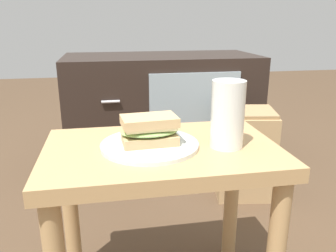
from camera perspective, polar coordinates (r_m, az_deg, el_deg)
side_table at (r=0.86m, az=-1.03°, el=-9.06°), size 0.56×0.36×0.46m
tv_cabinet at (r=1.79m, az=-1.04°, el=2.50°), size 0.96×0.46×0.58m
plate at (r=0.81m, az=-3.08°, el=-3.20°), size 0.23×0.23×0.01m
sandwich_front at (r=0.80m, az=-3.12°, el=-0.68°), size 0.14×0.09×0.07m
beer_glass at (r=0.81m, az=9.94°, el=1.68°), size 0.08×0.08×0.16m
paper_bag at (r=1.52m, az=12.68°, el=-4.60°), size 0.26×0.21×0.40m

